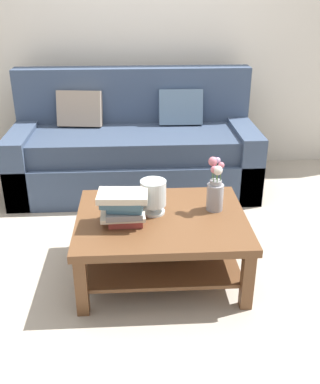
% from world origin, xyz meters
% --- Properties ---
extents(ground_plane, '(10.00, 10.00, 0.00)m').
position_xyz_m(ground_plane, '(0.00, 0.00, 0.00)').
color(ground_plane, '#ADA393').
extents(back_wall, '(6.40, 0.12, 2.70)m').
position_xyz_m(back_wall, '(0.00, 1.65, 1.35)').
color(back_wall, beige).
rests_on(back_wall, ground).
extents(couch, '(2.18, 0.90, 1.06)m').
position_xyz_m(couch, '(-0.13, 1.01, 0.36)').
color(couch, '#384760').
rests_on(couch, ground).
extents(coffee_table, '(1.07, 0.85, 0.43)m').
position_xyz_m(coffee_table, '(0.03, -0.42, 0.31)').
color(coffee_table, brown).
rests_on(coffee_table, ground).
extents(book_stack_main, '(0.31, 0.23, 0.21)m').
position_xyz_m(book_stack_main, '(-0.20, -0.49, 0.54)').
color(book_stack_main, '#993833').
rests_on(book_stack_main, coffee_table).
extents(glass_hurricane_vase, '(0.16, 0.16, 0.22)m').
position_xyz_m(glass_hurricane_vase, '(-0.02, -0.36, 0.55)').
color(glass_hurricane_vase, silver).
rests_on(glass_hurricane_vase, coffee_table).
extents(flower_pitcher, '(0.11, 0.11, 0.35)m').
position_xyz_m(flower_pitcher, '(0.37, -0.34, 0.57)').
color(flower_pitcher, gray).
rests_on(flower_pitcher, coffee_table).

